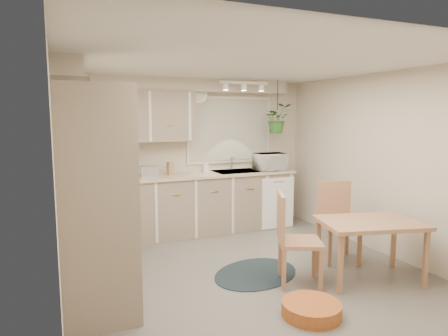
{
  "coord_description": "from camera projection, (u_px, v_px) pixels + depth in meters",
  "views": [
    {
      "loc": [
        -1.99,
        -4.0,
        1.83
      ],
      "look_at": [
        -0.05,
        0.55,
        1.18
      ],
      "focal_mm": 32.0,
      "sensor_mm": 36.0,
      "label": 1
    }
  ],
  "objects": [
    {
      "name": "track_light_bar",
      "position": [
        244.0,
        83.0,
        6.04
      ],
      "size": [
        0.8,
        0.04,
        0.04
      ],
      "primitive_type": "cube",
      "color": "white",
      "rests_on": "ceiling"
    },
    {
      "name": "floor",
      "position": [
        247.0,
        274.0,
        4.66
      ],
      "size": [
        4.2,
        4.2,
        0.0
      ],
      "primitive_type": "plane",
      "color": "#5F5B54",
      "rests_on": "ground"
    },
    {
      "name": "oven_stack",
      "position": [
        96.0,
        205.0,
        3.53
      ],
      "size": [
        0.65,
        0.65,
        2.1
      ],
      "primitive_type": "cube",
      "color": "gray",
      "rests_on": "floor"
    },
    {
      "name": "wall_clock",
      "position": [
        198.0,
        94.0,
        6.32
      ],
      "size": [
        0.3,
        0.03,
        0.3
      ],
      "primitive_type": "cylinder",
      "rotation": [
        1.57,
        0.0,
        0.0
      ],
      "color": "#E6C651",
      "rests_on": "wall_back"
    },
    {
      "name": "wall_oven_face",
      "position": [
        133.0,
        202.0,
        3.65
      ],
      "size": [
        0.02,
        0.56,
        0.58
      ],
      "primitive_type": "cube",
      "color": "white",
      "rests_on": "oven_stack"
    },
    {
      "name": "hanging_plant",
      "position": [
        277.0,
        122.0,
        6.52
      ],
      "size": [
        0.5,
        0.54,
        0.37
      ],
      "primitive_type": "imported",
      "rotation": [
        0.0,
        0.0,
        -0.17
      ],
      "color": "#2F6227",
      "rests_on": "ceiling"
    },
    {
      "name": "braided_rug",
      "position": [
        256.0,
        273.0,
        4.66
      ],
      "size": [
        1.36,
        1.22,
        0.01
      ],
      "primitive_type": "ellipsoid",
      "rotation": [
        0.0,
        0.0,
        0.43
      ],
      "color": "black",
      "rests_on": "floor"
    },
    {
      "name": "ceiling",
      "position": [
        248.0,
        63.0,
        4.35
      ],
      "size": [
        4.2,
        4.2,
        0.0
      ],
      "primitive_type": "plane",
      "color": "silver",
      "rests_on": "wall_back"
    },
    {
      "name": "cooktop",
      "position": [
        90.0,
        202.0,
        4.16
      ],
      "size": [
        0.52,
        0.58,
        0.02
      ],
      "primitive_type": "cube",
      "color": "white",
      "rests_on": "counter_left"
    },
    {
      "name": "dishwasher_front",
      "position": [
        278.0,
        203.0,
        6.47
      ],
      "size": [
        0.58,
        0.02,
        0.83
      ],
      "primitive_type": "cube",
      "color": "white",
      "rests_on": "base_cab_back"
    },
    {
      "name": "window_frame",
      "position": [
        230.0,
        130.0,
        6.62
      ],
      "size": [
        1.5,
        0.02,
        1.1
      ],
      "primitive_type": "cube",
      "color": "silver",
      "rests_on": "wall_back"
    },
    {
      "name": "wall_left",
      "position": [
        56.0,
        184.0,
        3.73
      ],
      "size": [
        0.04,
        4.2,
        2.4
      ],
      "primitive_type": "cube",
      "color": "beige",
      "rests_on": "floor"
    },
    {
      "name": "microwave",
      "position": [
        270.0,
        160.0,
        6.56
      ],
      "size": [
        0.51,
        0.29,
        0.35
      ],
      "primitive_type": "imported",
      "rotation": [
        0.0,
        0.0,
        -0.01
      ],
      "color": "white",
      "rests_on": "counter_back"
    },
    {
      "name": "upper_cab_back",
      "position": [
        127.0,
        116.0,
        5.79
      ],
      "size": [
        2.0,
        0.35,
        0.75
      ],
      "primitive_type": "cube",
      "color": "gray",
      "rests_on": "wall_back"
    },
    {
      "name": "counter_back",
      "position": [
        183.0,
        176.0,
        6.1
      ],
      "size": [
        3.64,
        0.64,
        0.04
      ],
      "primitive_type": "cube",
      "color": "beige",
      "rests_on": "base_cab_back"
    },
    {
      "name": "window_blinds",
      "position": [
        230.0,
        130.0,
        6.61
      ],
      "size": [
        1.4,
        0.02,
        1.0
      ],
      "primitive_type": "cube",
      "color": "beige",
      "rests_on": "wall_back"
    },
    {
      "name": "toaster",
      "position": [
        149.0,
        171.0,
        5.91
      ],
      "size": [
        0.27,
        0.18,
        0.15
      ],
      "primitive_type": "cube",
      "rotation": [
        0.0,
        0.0,
        -0.15
      ],
      "color": "#9EA0A6",
      "rests_on": "counter_back"
    },
    {
      "name": "pet_bed",
      "position": [
        311.0,
        309.0,
        3.68
      ],
      "size": [
        0.6,
        0.6,
        0.13
      ],
      "primitive_type": "cylinder",
      "rotation": [
        0.0,
        0.0,
        0.09
      ],
      "color": "#BD5B25",
      "rests_on": "floor"
    },
    {
      "name": "soffit_back",
      "position": [
        179.0,
        85.0,
        6.06
      ],
      "size": [
        3.6,
        0.3,
        0.2
      ],
      "primitive_type": "cube",
      "color": "beige",
      "rests_on": "wall_back"
    },
    {
      "name": "soap_bottle",
      "position": [
        205.0,
        169.0,
        6.4
      ],
      "size": [
        0.1,
        0.19,
        0.09
      ],
      "primitive_type": "imported",
      "rotation": [
        0.0,
        0.0,
        -0.12
      ],
      "color": "white",
      "rests_on": "counter_back"
    },
    {
      "name": "wall_back",
      "position": [
        189.0,
        155.0,
        6.42
      ],
      "size": [
        4.0,
        0.04,
        2.4
      ],
      "primitive_type": "cube",
      "color": "beige",
      "rests_on": "floor"
    },
    {
      "name": "knife_block",
      "position": [
        170.0,
        168.0,
        6.06
      ],
      "size": [
        0.1,
        0.1,
        0.19
      ],
      "primitive_type": "cube",
      "rotation": [
        0.0,
        0.0,
        0.17
      ],
      "color": "#AD7D56",
      "rests_on": "counter_back"
    },
    {
      "name": "wall_front",
      "position": [
        391.0,
        214.0,
        2.59
      ],
      "size": [
        4.0,
        0.04,
        2.4
      ],
      "primitive_type": "cube",
      "color": "beige",
      "rests_on": "floor"
    },
    {
      "name": "coffee_maker",
      "position": [
        125.0,
        168.0,
        5.75
      ],
      "size": [
        0.17,
        0.21,
        0.3
      ],
      "primitive_type": "cube",
      "rotation": [
        0.0,
        0.0,
        0.0
      ],
      "color": "black",
      "rests_on": "counter_back"
    },
    {
      "name": "sink",
      "position": [
        237.0,
        174.0,
        6.46
      ],
      "size": [
        0.7,
        0.48,
        0.1
      ],
      "primitive_type": "cube",
      "color": "#9EA0A6",
      "rests_on": "counter_back"
    },
    {
      "name": "chair_left",
      "position": [
        300.0,
        239.0,
        4.33
      ],
      "size": [
        0.63,
        0.63,
        1.0
      ],
      "primitive_type": "cube",
      "rotation": [
        0.0,
        0.0,
        -2.01
      ],
      "color": "#AD7D56",
      "rests_on": "floor"
    },
    {
      "name": "base_cab_back",
      "position": [
        184.0,
        206.0,
        6.17
      ],
      "size": [
        3.6,
        0.6,
        0.9
      ],
      "primitive_type": "cube",
      "color": "gray",
      "rests_on": "floor"
    },
    {
      "name": "counter_left",
      "position": [
        85.0,
        194.0,
        4.68
      ],
      "size": [
        0.64,
        1.89,
        0.04
      ],
      "primitive_type": "cube",
      "color": "beige",
      "rests_on": "base_cab_left"
    },
    {
      "name": "chair_back",
      "position": [
        339.0,
        223.0,
        5.03
      ],
      "size": [
        0.58,
        0.58,
        0.99
      ],
      "primitive_type": "cube",
      "rotation": [
        0.0,
        0.0,
        2.85
      ],
      "color": "#AD7D56",
      "rests_on": "floor"
    },
    {
      "name": "soffit_left",
      "position": [
        64.0,
        75.0,
        4.55
      ],
      "size": [
        0.3,
        2.0,
        0.2
      ],
      "primitive_type": "cube",
      "color": "beige",
      "rests_on": "wall_left"
    },
    {
      "name": "base_cab_left",
      "position": [
        86.0,
        233.0,
        4.74
      ],
      "size": [
        0.6,
        1.85,
        0.9
      ],
      "primitive_type": "cube",
      "color": "gray",
      "rests_on": "floor"
    },
    {
      "name": "wall_right",
      "position": [
        383.0,
        164.0,
        5.28
      ],
      "size": [
        0.04,
        4.2,
        2.4
      ],
      "primitive_type": "cube",
      "color": "beige",
      "rests_on": "floor"
    },
    {
      "name": "upper_cab_left",
      "position": [
        68.0,
        116.0,
        4.63
      ],
      "size": [
        0.35,
        2.0,
        0.75
      ],
      "primitive_type": "cube",
      "color": "gray",
      "rests_on": "wall_left"
    },
    {
      "name": "dining_table",
      "position": [
        369.0,
        250.0,
        4.45
      ],
      "size": [
        1.23,
        0.97,
        0.68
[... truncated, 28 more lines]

